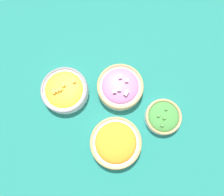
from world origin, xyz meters
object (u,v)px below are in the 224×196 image
Objects in this scene: bowl_carrots at (116,143)px; bowl_squash at (65,90)px; bowl_broccoli at (163,117)px; bowl_red_onion at (120,87)px.

bowl_squash is at bearing -176.50° from bowl_carrots.
bowl_carrots is 0.22m from bowl_broccoli.
bowl_red_onion is 0.23m from bowl_carrots.
bowl_broccoli is at bearing 33.52° from bowl_squash.
bowl_squash reaches higher than bowl_broccoli.
bowl_squash is 0.42m from bowl_broccoli.
bowl_squash is 0.30m from bowl_carrots.
bowl_carrots is at bearing 3.50° from bowl_squash.
bowl_carrots is (0.16, -0.16, 0.00)m from bowl_red_onion.
bowl_red_onion is 1.30× the size of bowl_broccoli.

